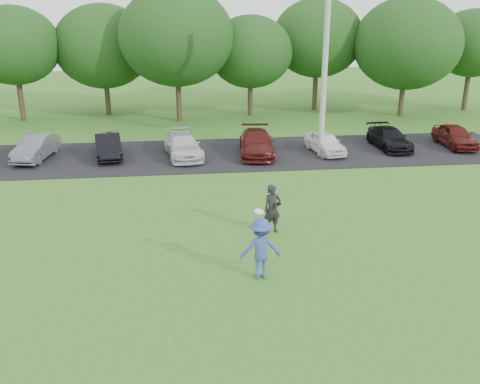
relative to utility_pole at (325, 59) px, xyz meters
The scene contains 7 objects.
ground 14.10m from the utility_pole, 113.38° to the right, with size 100.00×100.00×0.00m, color #306B1E.
parking_lot 7.26m from the utility_pole, behind, with size 32.00×6.50×0.03m, color black.
utility_pole is the anchor object (origin of this frame).
frisbee_player 14.04m from the utility_pole, 112.20° to the right, with size 1.22×0.72×2.17m.
camera_bystander 10.98m from the utility_pole, 114.24° to the right, with size 0.71×0.55×1.74m.
parked_cars 7.38m from the utility_pole, behind, with size 28.09×4.63×1.24m.
tree_row 11.28m from the utility_pole, 109.29° to the left, with size 42.39×9.85×8.64m.
Camera 1 is at (-2.06, -14.19, 7.74)m, focal length 40.00 mm.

